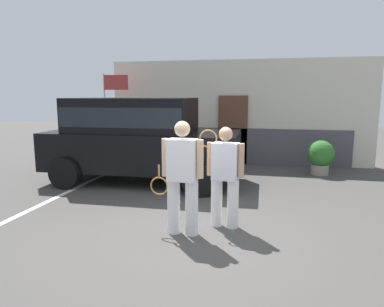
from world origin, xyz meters
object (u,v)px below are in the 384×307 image
at_px(flag_pole, 111,101).
at_px(parked_suv, 139,136).
at_px(potted_plant_by_porch, 321,156).
at_px(tennis_player_man, 182,177).
at_px(tennis_player_woman, 225,175).

bearing_deg(flag_pole, parked_suv, -51.53).
height_order(parked_suv, potted_plant_by_porch, parked_suv).
relative_size(tennis_player_man, potted_plant_by_porch, 1.88).
height_order(tennis_player_woman, potted_plant_by_porch, tennis_player_woman).
distance_m(tennis_player_man, flag_pole, 6.42).
distance_m(parked_suv, tennis_player_woman, 3.52).
height_order(potted_plant_by_porch, flag_pole, flag_pole).
xyz_separation_m(tennis_player_man, tennis_player_woman, (0.59, 0.44, -0.05)).
height_order(parked_suv, tennis_player_woman, parked_suv).
xyz_separation_m(tennis_player_man, flag_pole, (-3.61, 5.20, 1.03)).
bearing_deg(flag_pole, tennis_player_woman, -48.59).
relative_size(potted_plant_by_porch, flag_pole, 0.34).
distance_m(parked_suv, flag_pole, 2.95).
bearing_deg(tennis_player_woman, tennis_player_man, 43.27).
distance_m(tennis_player_man, tennis_player_woman, 0.74).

